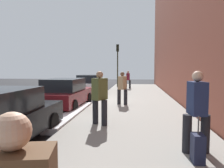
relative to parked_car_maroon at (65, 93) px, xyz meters
The scene contains 12 objects.
ground_plane 1.47m from the parked_car_maroon, 10.23° to the right, with size 56.00×56.00×0.00m, color black.
sidewalk 3.80m from the parked_car_maroon, 70.57° to the right, with size 28.00×4.60×0.15m, color gray.
lane_stripe_centre 3.31m from the parked_car_maroon, 67.32° to the left, with size 28.00×0.14×0.01m, color gold.
snow_bank_curb 2.19m from the parked_car_maroon, 153.71° to the right, with size 5.09×0.56×0.22m, color white.
parked_car_maroon is the anchor object (origin of this frame).
parked_car_white 6.48m from the parked_car_maroon, ahead, with size 4.60×1.92×1.51m.
pedestrian_olive_coat 4.26m from the parked_car_maroon, 146.44° to the right, with size 0.57×0.53×1.78m.
pedestrian_navy_coat 7.50m from the parked_car_maroon, 139.47° to the right, with size 0.52×0.60×1.82m.
pedestrian_tan_coat 2.92m from the parked_car_maroon, 78.95° to the right, with size 0.53×0.53×1.69m.
pedestrian_burgundy_coat 10.05m from the parked_car_maroon, 16.37° to the right, with size 0.48×0.53×1.63m.
traffic_light_pole 11.71m from the parked_car_maroon, ahead, with size 0.35×0.26×4.26m.
rolling_suitcase 7.84m from the parked_car_maroon, 142.58° to the right, with size 0.34×0.22×0.94m.
Camera 1 is at (-11.84, -3.29, 2.03)m, focal length 34.88 mm.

